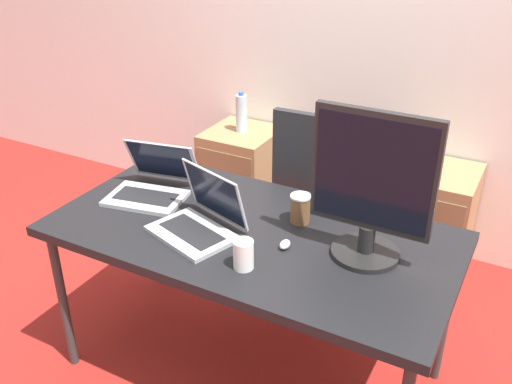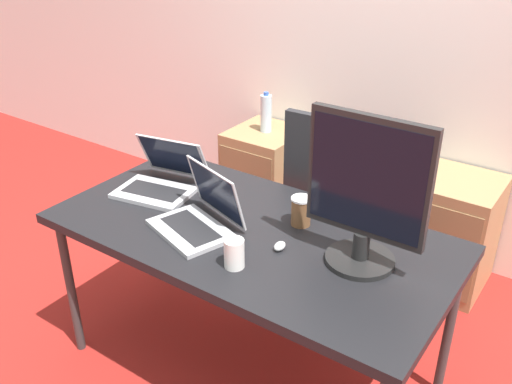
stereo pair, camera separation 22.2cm
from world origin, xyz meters
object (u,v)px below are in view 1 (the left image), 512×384
coffee_cup_white (243,255)px  coffee_cup_brown (300,209)px  office_chair (326,226)px  monitor (372,189)px  laptop_right (152,185)px  laptop_left (200,220)px  mouse (285,245)px  water_bottle (241,113)px  cabinet_left (242,176)px  cabinet_right (431,222)px

coffee_cup_white → coffee_cup_brown: (0.04, 0.39, 0.01)m
office_chair → monitor: size_ratio=1.90×
laptop_right → laptop_left: bearing=-24.0°
mouse → laptop_right: bearing=171.1°
water_bottle → mouse: water_bottle is taller
coffee_cup_brown → cabinet_left: bearing=130.0°
cabinet_left → mouse: bearing=-54.0°
coffee_cup_brown → laptop_left: bearing=-141.3°
cabinet_right → mouse: 1.34m
water_bottle → laptop_right: (0.19, -1.12, 0.05)m
cabinet_right → coffee_cup_brown: bearing=-109.0°
office_chair → cabinet_right: office_chair is taller
laptop_left → coffee_cup_white: (0.27, -0.14, 0.00)m
monitor → water_bottle: bearing=136.0°
monitor → mouse: (-0.28, -0.10, -0.26)m
laptop_right → office_chair: bearing=49.1°
cabinet_right → water_bottle: water_bottle is taller
cabinet_left → laptop_left: size_ratio=1.62×
cabinet_right → laptop_right: 1.59m
monitor → cabinet_left: bearing=136.1°
cabinet_right → laptop_right: size_ratio=1.63×
water_bottle → laptop_right: laptop_right is taller
laptop_right → coffee_cup_white: laptop_right is taller
laptop_right → monitor: monitor is taller
laptop_right → mouse: 0.71m
office_chair → monitor: (0.41, -0.68, 0.62)m
office_chair → laptop_left: 0.94m
cabinet_left → coffee_cup_brown: (0.86, -1.02, 0.49)m
cabinet_left → mouse: size_ratio=11.11×
laptop_left → coffee_cup_brown: 0.41m
water_bottle → coffee_cup_brown: (0.86, -1.02, 0.06)m
office_chair → laptop_left: bearing=-105.1°
water_bottle → mouse: bearing=-54.1°
laptop_left → coffee_cup_white: size_ratio=3.50×
cabinet_right → mouse: bearing=-104.6°
cabinet_right → coffee_cup_white: 1.54m
office_chair → water_bottle: bearing=149.4°
office_chair → cabinet_left: size_ratio=1.70×
office_chair → laptop_right: 0.97m
cabinet_right → laptop_right: bearing=-132.5°
cabinet_right → coffee_cup_white: bearing=-105.6°
coffee_cup_white → mouse: bearing=67.9°
cabinet_left → water_bottle: water_bottle is taller
office_chair → mouse: (0.13, -0.78, 0.36)m
cabinet_left → coffee_cup_brown: coffee_cup_brown is taller
cabinet_right → water_bottle: 1.28m
office_chair → cabinet_right: (0.45, 0.45, -0.08)m
laptop_right → coffee_cup_brown: 0.68m
cabinet_right → monitor: 1.33m
laptop_left → monitor: bearing=13.1°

